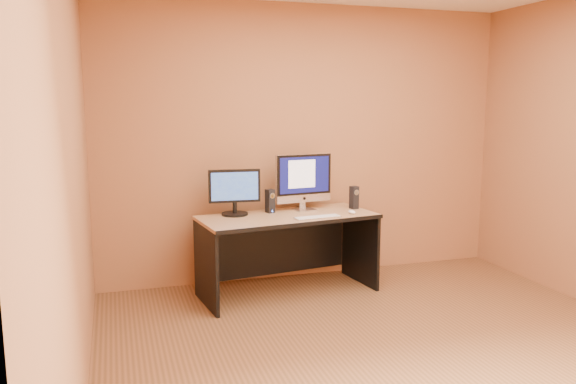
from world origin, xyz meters
name	(u,v)px	position (x,y,z in m)	size (l,w,h in m)	color
floor	(406,361)	(0.00, 0.00, 0.00)	(4.00, 4.00, 0.00)	brown
walls	(413,166)	(0.00, 0.00, 1.30)	(4.00, 4.00, 2.60)	#915C3A
desk	(288,254)	(-0.35, 1.51, 0.36)	(1.54, 0.67, 0.71)	tan
imac	(305,182)	(-0.13, 1.69, 0.97)	(0.55, 0.20, 0.53)	#B6B6BB
second_monitor	(234,192)	(-0.79, 1.66, 0.91)	(0.46, 0.23, 0.40)	black
speaker_left	(270,201)	(-0.47, 1.67, 0.82)	(0.07, 0.07, 0.21)	black
speaker_right	(354,198)	(0.33, 1.62, 0.82)	(0.07, 0.07, 0.21)	black
keyboard	(318,217)	(-0.14, 1.31, 0.72)	(0.41, 0.11, 0.02)	silver
mouse	(352,212)	(0.21, 1.40, 0.73)	(0.06, 0.10, 0.03)	white
cable_a	(307,208)	(-0.09, 1.76, 0.71)	(0.01, 0.01, 0.21)	black
cable_b	(296,208)	(-0.18, 1.79, 0.71)	(0.01, 0.01, 0.17)	black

